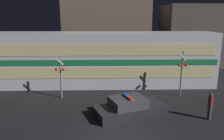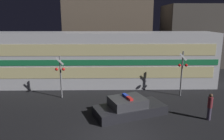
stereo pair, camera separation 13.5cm
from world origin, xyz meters
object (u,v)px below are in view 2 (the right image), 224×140
(train, at_px, (99,59))
(pedestrian, at_px, (210,107))
(crossing_signal_near, at_px, (182,70))
(police_car, at_px, (129,108))

(train, distance_m, pedestrian, 9.56)
(train, xyz_separation_m, crossing_signal_near, (6.14, -2.89, -0.31))
(train, distance_m, crossing_signal_near, 6.80)
(train, relative_size, police_car, 4.21)
(police_car, xyz_separation_m, pedestrian, (4.48, -0.79, 0.37))
(police_car, height_order, crossing_signal_near, crossing_signal_near)
(police_car, distance_m, crossing_signal_near, 5.44)
(pedestrian, xyz_separation_m, crossing_signal_near, (-0.34, 3.98, 1.15))
(pedestrian, relative_size, crossing_signal_near, 0.47)
(train, relative_size, crossing_signal_near, 5.76)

